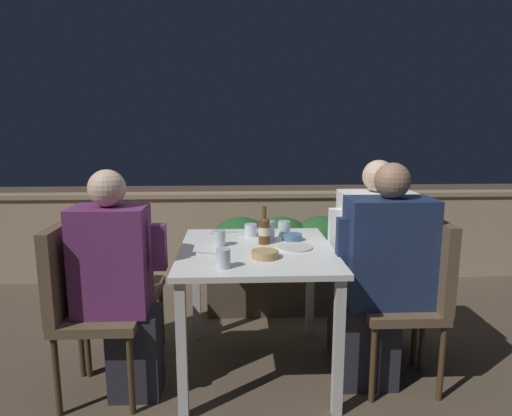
{
  "coord_description": "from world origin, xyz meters",
  "views": [
    {
      "loc": [
        -0.12,
        -2.5,
        1.47
      ],
      "look_at": [
        0.0,
        0.07,
        0.98
      ],
      "focal_mm": 32.0,
      "sensor_mm": 36.0,
      "label": 1
    }
  ],
  "objects_px": {
    "chair_right_near": "(417,286)",
    "person_white_polo": "(369,262)",
    "person_navy_jumper": "(381,277)",
    "beer_bottle": "(264,230)",
    "chair_left_near": "(81,295)",
    "chair_left_far": "(107,272)",
    "potted_plant": "(389,254)",
    "person_purple_stripe": "(120,285)",
    "chair_right_far": "(401,269)"
  },
  "relations": [
    {
      "from": "chair_right_near",
      "to": "person_white_polo",
      "type": "distance_m",
      "value": 0.35
    },
    {
      "from": "chair_left_far",
      "to": "person_navy_jumper",
      "type": "bearing_deg",
      "value": -11.5
    },
    {
      "from": "beer_bottle",
      "to": "person_white_polo",
      "type": "bearing_deg",
      "value": 3.46
    },
    {
      "from": "person_white_polo",
      "to": "person_purple_stripe",
      "type": "bearing_deg",
      "value": -166.74
    },
    {
      "from": "chair_right_near",
      "to": "chair_left_far",
      "type": "bearing_deg",
      "value": 169.79
    },
    {
      "from": "chair_right_near",
      "to": "potted_plant",
      "type": "height_order",
      "value": "chair_right_near"
    },
    {
      "from": "chair_left_far",
      "to": "person_white_polo",
      "type": "xyz_separation_m",
      "value": [
        1.59,
        -0.03,
        0.05
      ]
    },
    {
      "from": "chair_right_near",
      "to": "person_navy_jumper",
      "type": "height_order",
      "value": "person_navy_jumper"
    },
    {
      "from": "person_white_polo",
      "to": "potted_plant",
      "type": "height_order",
      "value": "person_white_polo"
    },
    {
      "from": "chair_left_far",
      "to": "chair_right_far",
      "type": "distance_m",
      "value": 1.79
    },
    {
      "from": "person_purple_stripe",
      "to": "person_white_polo",
      "type": "distance_m",
      "value": 1.46
    },
    {
      "from": "person_navy_jumper",
      "to": "chair_right_far",
      "type": "distance_m",
      "value": 0.37
    },
    {
      "from": "person_purple_stripe",
      "to": "person_white_polo",
      "type": "relative_size",
      "value": 0.99
    },
    {
      "from": "person_white_polo",
      "to": "potted_plant",
      "type": "distance_m",
      "value": 0.85
    },
    {
      "from": "chair_left_far",
      "to": "chair_right_near",
      "type": "xyz_separation_m",
      "value": [
        1.77,
        -0.32,
        0.0
      ]
    },
    {
      "from": "person_navy_jumper",
      "to": "beer_bottle",
      "type": "xyz_separation_m",
      "value": [
        -0.63,
        0.25,
        0.21
      ]
    },
    {
      "from": "chair_right_far",
      "to": "person_navy_jumper",
      "type": "bearing_deg",
      "value": -127.07
    },
    {
      "from": "chair_right_near",
      "to": "potted_plant",
      "type": "xyz_separation_m",
      "value": [
        0.2,
        1.03,
        -0.12
      ]
    },
    {
      "from": "beer_bottle",
      "to": "chair_left_near",
      "type": "bearing_deg",
      "value": -163.23
    },
    {
      "from": "person_purple_stripe",
      "to": "beer_bottle",
      "type": "distance_m",
      "value": 0.86
    },
    {
      "from": "chair_left_far",
      "to": "chair_right_near",
      "type": "relative_size",
      "value": 1.0
    },
    {
      "from": "person_white_polo",
      "to": "beer_bottle",
      "type": "height_order",
      "value": "person_white_polo"
    },
    {
      "from": "chair_right_far",
      "to": "chair_right_near",
      "type": "bearing_deg",
      "value": -93.63
    },
    {
      "from": "person_navy_jumper",
      "to": "person_white_polo",
      "type": "relative_size",
      "value": 1.01
    },
    {
      "from": "person_purple_stripe",
      "to": "chair_right_far",
      "type": "relative_size",
      "value": 1.3
    },
    {
      "from": "chair_left_far",
      "to": "beer_bottle",
      "type": "bearing_deg",
      "value": -3.91
    },
    {
      "from": "chair_right_near",
      "to": "person_white_polo",
      "type": "height_order",
      "value": "person_white_polo"
    },
    {
      "from": "beer_bottle",
      "to": "chair_right_near",
      "type": "bearing_deg",
      "value": -17.1
    },
    {
      "from": "chair_left_far",
      "to": "person_navy_jumper",
      "type": "height_order",
      "value": "person_navy_jumper"
    },
    {
      "from": "chair_left_near",
      "to": "chair_right_near",
      "type": "bearing_deg",
      "value": 1.31
    },
    {
      "from": "person_white_polo",
      "to": "chair_left_near",
      "type": "bearing_deg",
      "value": -168.36
    },
    {
      "from": "person_navy_jumper",
      "to": "chair_left_far",
      "type": "bearing_deg",
      "value": 168.5
    },
    {
      "from": "person_purple_stripe",
      "to": "chair_left_near",
      "type": "bearing_deg",
      "value": 180.0
    },
    {
      "from": "person_purple_stripe",
      "to": "chair_left_far",
      "type": "bearing_deg",
      "value": 114.67
    },
    {
      "from": "chair_left_far",
      "to": "person_white_polo",
      "type": "bearing_deg",
      "value": -0.93
    },
    {
      "from": "chair_right_near",
      "to": "beer_bottle",
      "type": "height_order",
      "value": "beer_bottle"
    },
    {
      "from": "beer_bottle",
      "to": "potted_plant",
      "type": "relative_size",
      "value": 0.31
    },
    {
      "from": "chair_left_near",
      "to": "chair_right_far",
      "type": "bearing_deg",
      "value": 10.38
    },
    {
      "from": "chair_left_near",
      "to": "person_navy_jumper",
      "type": "relative_size",
      "value": 0.76
    },
    {
      "from": "chair_left_near",
      "to": "chair_right_far",
      "type": "xyz_separation_m",
      "value": [
        1.83,
        0.34,
        0.0
      ]
    },
    {
      "from": "chair_right_far",
      "to": "potted_plant",
      "type": "height_order",
      "value": "chair_right_far"
    },
    {
      "from": "chair_left_far",
      "to": "potted_plant",
      "type": "bearing_deg",
      "value": 19.72
    },
    {
      "from": "potted_plant",
      "to": "chair_right_near",
      "type": "bearing_deg",
      "value": -101.14
    },
    {
      "from": "chair_left_near",
      "to": "chair_right_far",
      "type": "height_order",
      "value": "same"
    },
    {
      "from": "chair_left_near",
      "to": "chair_right_near",
      "type": "height_order",
      "value": "same"
    },
    {
      "from": "person_white_polo",
      "to": "beer_bottle",
      "type": "relative_size",
      "value": 5.54
    },
    {
      "from": "person_purple_stripe",
      "to": "potted_plant",
      "type": "height_order",
      "value": "person_purple_stripe"
    },
    {
      "from": "chair_left_far",
      "to": "person_navy_jumper",
      "type": "relative_size",
      "value": 0.76
    },
    {
      "from": "chair_left_near",
      "to": "chair_left_far",
      "type": "xyz_separation_m",
      "value": [
        0.04,
        0.36,
        0.0
      ]
    },
    {
      "from": "beer_bottle",
      "to": "chair_left_far",
      "type": "bearing_deg",
      "value": 176.09
    }
  ]
}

